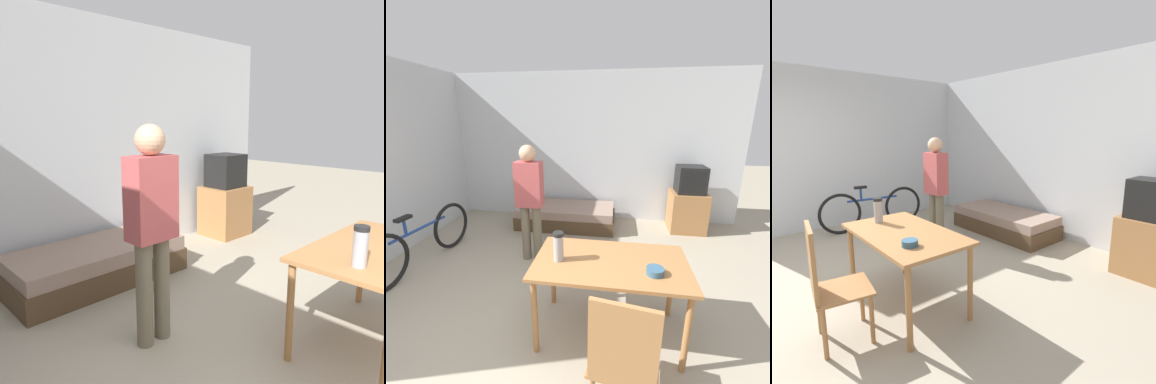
{
  "view_description": "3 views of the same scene",
  "coord_description": "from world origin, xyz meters",
  "views": [
    {
      "loc": [
        -1.99,
        -0.22,
        1.63
      ],
      "look_at": [
        0.23,
        2.06,
        1.0
      ],
      "focal_mm": 35.0,
      "sensor_mm": 36.0,
      "label": 1
    },
    {
      "loc": [
        0.69,
        -1.3,
        1.92
      ],
      "look_at": [
        0.18,
        2.04,
        0.93
      ],
      "focal_mm": 24.0,
      "sensor_mm": 36.0,
      "label": 2
    },
    {
      "loc": [
        3.08,
        -0.64,
        1.66
      ],
      "look_at": [
        0.13,
        1.85,
        0.89
      ],
      "focal_mm": 28.0,
      "sensor_mm": 36.0,
      "label": 3
    }
  ],
  "objects": [
    {
      "name": "wall_left",
      "position": [
        -2.41,
        1.74,
        1.35
      ],
      "size": [
        0.06,
        4.49,
        2.7
      ],
      "color": "silver",
      "rests_on": "ground_plane"
    },
    {
      "name": "wooden_chair",
      "position": [
        0.78,
        -0.07,
        0.54
      ],
      "size": [
        0.48,
        0.48,
        0.99
      ],
      "color": "#9E6B3D",
      "rests_on": "ground_plane"
    },
    {
      "name": "bicycle",
      "position": [
        -1.8,
        1.41,
        0.35
      ],
      "size": [
        0.22,
        1.78,
        0.77
      ],
      "color": "black",
      "rests_on": "ground_plane"
    },
    {
      "name": "person_standing",
      "position": [
        -0.43,
        1.79,
        0.92
      ],
      "size": [
        0.34,
        0.21,
        1.59
      ],
      "color": "#6B604C",
      "rests_on": "ground_plane"
    },
    {
      "name": "wall_back",
      "position": [
        0.0,
        3.52,
        1.35
      ],
      "size": [
        5.76,
        0.06,
        2.7
      ],
      "color": "silver",
      "rests_on": "ground_plane"
    },
    {
      "name": "dining_table",
      "position": [
        0.67,
        0.66,
        0.65
      ],
      "size": [
        1.3,
        0.73,
        0.74
      ],
      "color": "#9E6B3D",
      "rests_on": "ground_plane"
    },
    {
      "name": "tv",
      "position": [
        1.92,
        3.13,
        0.51
      ],
      "size": [
        0.58,
        0.53,
        1.14
      ],
      "color": "#9E6B3D",
      "rests_on": "ground_plane"
    },
    {
      "name": "daybed",
      "position": [
        -0.18,
        3.0,
        0.19
      ],
      "size": [
        1.73,
        0.81,
        0.38
      ],
      "color": "#4C3823",
      "rests_on": "ground_plane"
    },
    {
      "name": "thermos_flask",
      "position": [
        0.23,
        0.61,
        0.88
      ],
      "size": [
        0.09,
        0.09,
        0.26
      ],
      "color": "#99999E",
      "rests_on": "dining_table"
    },
    {
      "name": "mate_bowl",
      "position": [
        1.02,
        0.52,
        0.77
      ],
      "size": [
        0.14,
        0.14,
        0.05
      ],
      "color": "#335670",
      "rests_on": "dining_table"
    }
  ]
}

